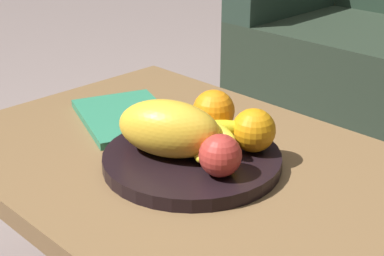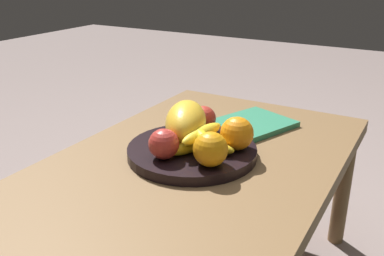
{
  "view_description": "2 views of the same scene",
  "coord_description": "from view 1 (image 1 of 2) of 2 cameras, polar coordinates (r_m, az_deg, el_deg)",
  "views": [
    {
      "loc": [
        0.64,
        -0.67,
        0.92
      ],
      "look_at": [
        -0.02,
        -0.02,
        0.51
      ],
      "focal_mm": 53.83,
      "sensor_mm": 36.0,
      "label": 1
    },
    {
      "loc": [
        0.82,
        0.47,
        0.89
      ],
      "look_at": [
        -0.02,
        -0.02,
        0.51
      ],
      "focal_mm": 39.95,
      "sensor_mm": 36.0,
      "label": 2
    }
  ],
  "objects": [
    {
      "name": "coffee_table",
      "position": [
        1.07,
        1.32,
        -6.01
      ],
      "size": [
        1.03,
        0.65,
        0.43
      ],
      "color": "brown",
      "rests_on": "ground_plane"
    },
    {
      "name": "fruit_bowl",
      "position": [
        1.04,
        0.0,
        -3.13
      ],
      "size": [
        0.32,
        0.32,
        0.03
      ],
      "primitive_type": "cylinder",
      "color": "black",
      "rests_on": "coffee_table"
    },
    {
      "name": "melon_large_front",
      "position": [
        1.01,
        -2.32,
        -0.06
      ],
      "size": [
        0.21,
        0.17,
        0.1
      ],
      "primitive_type": "ellipsoid",
      "rotation": [
        0.0,
        0.0,
        0.43
      ],
      "color": "yellow",
      "rests_on": "fruit_bowl"
    },
    {
      "name": "orange_front",
      "position": [
        1.11,
        2.16,
        1.72
      ],
      "size": [
        0.08,
        0.08,
        0.08
      ],
      "primitive_type": "sphere",
      "color": "orange",
      "rests_on": "fruit_bowl"
    },
    {
      "name": "orange_left",
      "position": [
        1.04,
        6.13,
        -0.22
      ],
      "size": [
        0.08,
        0.08,
        0.08
      ],
      "primitive_type": "sphere",
      "color": "orange",
      "rests_on": "fruit_bowl"
    },
    {
      "name": "apple_front",
      "position": [
        0.95,
        2.82,
        -2.73
      ],
      "size": [
        0.07,
        0.07,
        0.07
      ],
      "primitive_type": "sphere",
      "color": "#BE352E",
      "rests_on": "fruit_bowl"
    },
    {
      "name": "apple_left",
      "position": [
        1.08,
        -5.1,
        0.5
      ],
      "size": [
        0.07,
        0.07,
        0.07
      ],
      "primitive_type": "sphere",
      "color": "#BB362A",
      "rests_on": "fruit_bowl"
    },
    {
      "name": "banana_bunch",
      "position": [
        1.04,
        1.66,
        -0.87
      ],
      "size": [
        0.17,
        0.17,
        0.06
      ],
      "color": "yellow",
      "rests_on": "fruit_bowl"
    },
    {
      "name": "magazine",
      "position": [
        1.24,
        -6.56,
        1.12
      ],
      "size": [
        0.3,
        0.26,
        0.02
      ],
      "primitive_type": "cube",
      "rotation": [
        0.0,
        0.0,
        -0.37
      ],
      "color": "#31845F",
      "rests_on": "coffee_table"
    }
  ]
}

